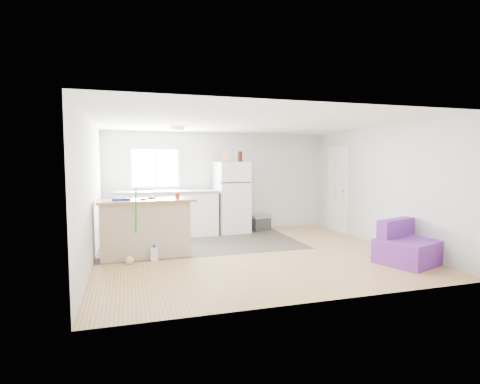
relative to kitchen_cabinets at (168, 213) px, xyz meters
name	(u,v)px	position (x,y,z in m)	size (l,w,h in m)	color
room	(252,189)	(1.31, -2.14, 0.67)	(5.51, 5.01, 2.41)	olive
vinyl_zone	(201,242)	(0.59, -0.89, -0.53)	(4.05, 2.50, 0.00)	#322A25
window	(155,168)	(-0.24, 0.35, 1.02)	(1.18, 0.06, 0.98)	white
interior_door	(338,190)	(4.04, -0.59, 0.49)	(0.11, 0.92, 2.10)	white
ceiling_fixture	(177,129)	(0.11, -0.94, 1.83)	(0.30, 0.30, 0.07)	white
kitchen_cabinets	(168,213)	(0.00, 0.00, 0.00)	(2.38, 0.92, 1.34)	white
peninsula	(145,228)	(-0.57, -1.80, -0.01)	(1.71, 0.72, 1.03)	#C7B48F
refrigerator	(232,197)	(1.52, -0.01, 0.32)	(0.80, 0.76, 1.69)	white
cooler	(260,223)	(2.26, 0.03, -0.34)	(0.56, 0.46, 0.37)	#303033
purple_seat	(406,248)	(3.58, -3.50, -0.27)	(1.09, 1.07, 0.71)	#682E98
cleaner_jug	(154,254)	(-0.45, -2.13, -0.41)	(0.13, 0.10, 0.27)	white
mop	(131,250)	(-0.83, -2.20, -0.30)	(0.22, 0.36, 1.28)	green
red_cup	(177,195)	(0.00, -1.78, 0.56)	(0.08, 0.08, 0.12)	red
blue_tray	(121,199)	(-0.97, -1.84, 0.52)	(0.30, 0.22, 0.04)	#131AB8
tool_a	(152,198)	(-0.45, -1.69, 0.52)	(0.14, 0.05, 0.03)	black
tool_b	(144,199)	(-0.60, -1.91, 0.52)	(0.10, 0.04, 0.03)	black
cardboard_box	(225,155)	(1.36, -0.04, 1.31)	(0.20, 0.10, 0.30)	tan
bottle_left	(239,157)	(1.69, -0.08, 1.29)	(0.07, 0.07, 0.25)	#3C140B
bottle_right	(241,157)	(1.74, -0.06, 1.29)	(0.07, 0.07, 0.25)	#3C140B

